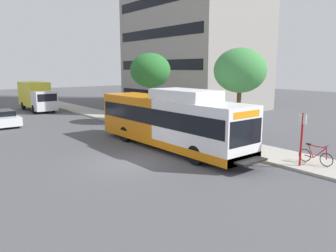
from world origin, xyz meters
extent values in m
plane|color=#4C4C51|center=(0.00, 8.00, 0.00)|extent=(120.00, 120.00, 0.00)
cube|color=#A8A399|center=(7.00, 6.00, 0.07)|extent=(3.00, 56.00, 0.14)
cube|color=white|center=(3.70, -1.64, 1.69)|extent=(2.54, 5.80, 2.73)
cube|color=orange|center=(3.70, 4.16, 1.69)|extent=(2.54, 5.80, 2.73)
cube|color=orange|center=(3.70, 1.26, 0.54)|extent=(2.57, 11.60, 0.44)
cube|color=black|center=(3.70, 1.26, 2.05)|extent=(2.58, 11.25, 0.96)
cube|color=black|center=(3.70, -4.50, 1.85)|extent=(2.34, 0.10, 1.24)
cube|color=orange|center=(3.70, -4.51, 2.72)|extent=(1.90, 0.08, 0.32)
cube|color=white|center=(3.70, -0.19, 3.35)|extent=(2.16, 4.06, 0.60)
cube|color=black|center=(3.70, -4.89, 0.55)|extent=(1.78, 0.60, 0.10)
cylinder|color=black|center=(2.57, -2.34, 0.50)|extent=(0.30, 1.00, 1.00)
cylinder|color=black|center=(4.83, -2.34, 0.50)|extent=(0.30, 1.00, 1.00)
cylinder|color=black|center=(2.57, 4.45, 0.50)|extent=(0.30, 1.00, 1.00)
cylinder|color=black|center=(4.83, 4.45, 0.50)|extent=(0.30, 1.00, 1.00)
cylinder|color=red|center=(6.10, -5.99, 1.44)|extent=(0.10, 0.10, 2.60)
cube|color=white|center=(6.08, -5.99, 2.44)|extent=(0.04, 0.36, 0.48)
torus|color=black|center=(6.97, -6.86, 0.47)|extent=(0.04, 0.66, 0.66)
torus|color=black|center=(6.97, -5.76, 0.47)|extent=(0.04, 0.66, 0.66)
cylinder|color=#B2191E|center=(6.97, -6.51, 0.74)|extent=(0.05, 0.64, 0.64)
cylinder|color=#B2191E|center=(6.97, -6.06, 0.74)|extent=(0.05, 0.34, 0.62)
cylinder|color=#B2191E|center=(6.97, -6.36, 1.04)|extent=(0.05, 0.90, 0.05)
cylinder|color=#B2191E|center=(6.97, -5.98, 0.46)|extent=(0.05, 0.45, 0.08)
cylinder|color=#B2191E|center=(6.97, -6.83, 0.81)|extent=(0.05, 0.10, 0.67)
cylinder|color=black|center=(6.97, -6.81, 1.14)|extent=(0.52, 0.03, 0.03)
cube|color=black|center=(6.97, -5.91, 1.08)|extent=(0.12, 0.24, 0.06)
cylinder|color=#4C3823|center=(7.79, -0.74, 1.81)|extent=(0.28, 0.28, 3.34)
ellipsoid|color=#3D8442|center=(7.79, -0.74, 4.70)|extent=(3.26, 3.26, 2.77)
cylinder|color=#4C3823|center=(8.08, 9.22, 1.74)|extent=(0.28, 0.28, 3.20)
ellipsoid|color=#286B2D|center=(8.08, 9.22, 4.65)|extent=(3.49, 3.49, 2.96)
cube|color=silver|center=(-2.35, 16.04, 0.55)|extent=(1.80, 4.50, 0.70)
cube|color=black|center=(-2.35, 16.14, 1.05)|extent=(1.48, 2.34, 0.56)
cylinder|color=black|center=(-1.55, 14.69, 0.32)|extent=(0.20, 0.64, 0.64)
cylinder|color=black|center=(-1.55, 17.39, 0.32)|extent=(0.20, 0.64, 0.64)
cube|color=silver|center=(3.03, 21.98, 1.35)|extent=(2.30, 2.00, 2.10)
cube|color=yellow|center=(3.03, 25.48, 1.90)|extent=(2.30, 5.00, 2.70)
cube|color=black|center=(3.03, 21.01, 1.75)|extent=(2.07, 0.08, 0.80)
cylinder|color=black|center=(2.00, 22.42, 0.46)|extent=(0.26, 0.92, 0.92)
cylinder|color=black|center=(4.06, 22.42, 0.46)|extent=(0.26, 0.92, 0.92)
cylinder|color=black|center=(2.00, 26.56, 0.46)|extent=(0.26, 0.92, 0.92)
cylinder|color=black|center=(4.06, 26.56, 0.46)|extent=(0.26, 0.92, 0.92)
cube|color=black|center=(19.49, 16.01, 1.73)|extent=(11.25, 14.74, 1.10)
cube|color=black|center=(19.49, 16.01, 5.20)|extent=(11.25, 14.74, 1.10)
cube|color=black|center=(19.49, 16.01, 8.66)|extent=(11.25, 14.74, 1.10)
cube|color=black|center=(19.49, 16.01, 12.13)|extent=(11.25, 14.74, 1.10)
cylinder|color=#B7B7BC|center=(21.30, 30.18, 3.76)|extent=(1.10, 1.10, 7.53)
cylinder|color=#B7B7BC|center=(21.30, 30.18, 11.29)|extent=(0.91, 0.91, 7.53)
camera|label=1|loc=(-8.48, -13.89, 4.83)|focal=34.71mm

